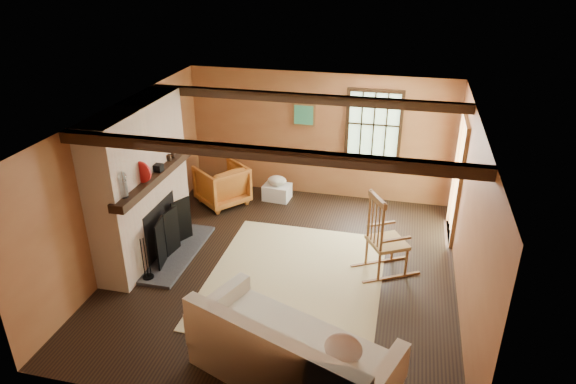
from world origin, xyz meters
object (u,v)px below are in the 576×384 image
(sofa, at_px, (290,358))
(armchair, at_px, (222,185))
(laundry_basket, at_px, (277,192))
(rocking_chair, at_px, (385,240))
(fireplace, at_px, (143,189))

(sofa, height_order, armchair, sofa)
(laundry_basket, bearing_deg, armchair, -157.45)
(rocking_chair, distance_m, laundry_basket, 2.98)
(fireplace, xyz_separation_m, rocking_chair, (3.66, 0.29, -0.56))
(rocking_chair, relative_size, armchair, 1.52)
(fireplace, bearing_deg, laundry_basket, 56.94)
(fireplace, distance_m, armchair, 2.11)
(fireplace, xyz_separation_m, armchair, (0.54, 1.91, -0.72))
(laundry_basket, height_order, armchair, armchair)
(sofa, relative_size, laundry_basket, 5.01)
(sofa, distance_m, armchair, 4.65)
(fireplace, height_order, rocking_chair, fireplace)
(fireplace, relative_size, armchair, 2.86)
(fireplace, xyz_separation_m, laundry_basket, (1.50, 2.31, -0.95))
(fireplace, height_order, armchair, fireplace)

